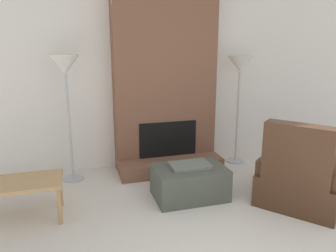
% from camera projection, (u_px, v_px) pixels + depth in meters
% --- Properties ---
extents(wall_back, '(6.84, 0.06, 2.60)m').
position_uv_depth(wall_back, '(161.00, 80.00, 4.96)').
color(wall_back, silver).
rests_on(wall_back, ground_plane).
extents(fireplace, '(1.50, 0.70, 2.60)m').
position_uv_depth(fireplace, '(165.00, 89.00, 4.78)').
color(fireplace, brown).
rests_on(fireplace, ground_plane).
extents(ottoman, '(0.86, 0.57, 0.44)m').
position_uv_depth(ottoman, '(190.00, 182.00, 3.99)').
color(ottoman, '#474C42').
rests_on(ottoman, ground_plane).
extents(armchair, '(1.35, 1.33, 1.02)m').
position_uv_depth(armchair, '(301.00, 180.00, 3.84)').
color(armchair, '#422819').
rests_on(armchair, ground_plane).
extents(side_table, '(0.80, 0.51, 0.44)m').
position_uv_depth(side_table, '(23.00, 186.00, 3.44)').
color(side_table, tan).
rests_on(side_table, ground_plane).
extents(floor_lamp_left, '(0.39, 0.39, 1.71)m').
position_uv_depth(floor_lamp_left, '(65.00, 71.00, 4.19)').
color(floor_lamp_left, '#ADADB2').
rests_on(floor_lamp_left, ground_plane).
extents(floor_lamp_right, '(0.39, 0.39, 1.67)m').
position_uv_depth(floor_lamp_right, '(240.00, 69.00, 4.89)').
color(floor_lamp_right, '#ADADB2').
rests_on(floor_lamp_right, ground_plane).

